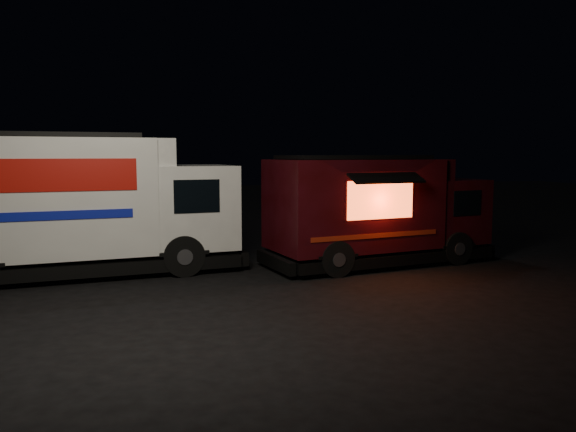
# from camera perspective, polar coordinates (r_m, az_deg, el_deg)

# --- Properties ---
(ground) EXTENTS (80.00, 80.00, 0.00)m
(ground) POSITION_cam_1_polar(r_m,az_deg,el_deg) (12.53, -5.63, -7.20)
(ground) COLOR black
(ground) RESTS_ON ground
(white_truck) EXTENTS (7.75, 3.33, 3.41)m
(white_truck) POSITION_cam_1_polar(r_m,az_deg,el_deg) (14.46, -19.84, 1.12)
(white_truck) COLOR silver
(white_truck) RESTS_ON ground
(red_truck) EXTENTS (6.51, 3.29, 2.89)m
(red_truck) POSITION_cam_1_polar(r_m,az_deg,el_deg) (15.13, 9.25, 0.64)
(red_truck) COLOR #370A11
(red_truck) RESTS_ON ground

